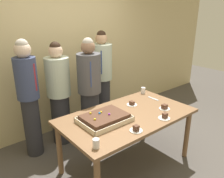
# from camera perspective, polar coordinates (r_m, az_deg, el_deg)

# --- Properties ---
(ground_plane) EXTENTS (12.00, 12.00, 0.00)m
(ground_plane) POSITION_cam_1_polar(r_m,az_deg,el_deg) (3.46, 3.55, -18.04)
(ground_plane) COLOR #4C4742
(interior_back_panel) EXTENTS (8.00, 0.12, 3.00)m
(interior_back_panel) POSITION_cam_1_polar(r_m,az_deg,el_deg) (4.09, -11.67, 10.69)
(interior_back_panel) COLOR #CCB784
(interior_back_panel) RESTS_ON ground_plane
(party_table) EXTENTS (1.77, 1.00, 0.78)m
(party_table) POSITION_cam_1_polar(r_m,az_deg,el_deg) (3.08, 3.82, -7.81)
(party_table) COLOR brown
(party_table) RESTS_ON ground_plane
(sheet_cake) EXTENTS (0.60, 0.45, 0.12)m
(sheet_cake) POSITION_cam_1_polar(r_m,az_deg,el_deg) (2.85, -1.88, -7.29)
(sheet_cake) COLOR beige
(sheet_cake) RESTS_ON party_table
(plated_slice_near_left) EXTENTS (0.15, 0.15, 0.08)m
(plated_slice_near_left) POSITION_cam_1_polar(r_m,az_deg,el_deg) (2.66, 6.01, -9.96)
(plated_slice_near_left) COLOR white
(plated_slice_near_left) RESTS_ON party_table
(plated_slice_near_right) EXTENTS (0.15, 0.15, 0.07)m
(plated_slice_near_right) POSITION_cam_1_polar(r_m,az_deg,el_deg) (3.00, 12.95, -6.80)
(plated_slice_near_right) COLOR white
(plated_slice_near_right) RESTS_ON party_table
(plated_slice_far_left) EXTENTS (0.15, 0.15, 0.07)m
(plated_slice_far_left) POSITION_cam_1_polar(r_m,az_deg,el_deg) (3.26, 12.94, -4.52)
(plated_slice_far_left) COLOR white
(plated_slice_far_left) RESTS_ON party_table
(plated_slice_far_right) EXTENTS (0.15, 0.15, 0.06)m
(plated_slice_far_right) POSITION_cam_1_polar(r_m,az_deg,el_deg) (3.32, 4.97, -3.73)
(plated_slice_far_right) COLOR white
(plated_slice_far_right) RESTS_ON party_table
(drink_cup_nearest) EXTENTS (0.07, 0.07, 0.10)m
(drink_cup_nearest) POSITION_cam_1_polar(r_m,az_deg,el_deg) (3.78, 7.76, -0.34)
(drink_cup_nearest) COLOR white
(drink_cup_nearest) RESTS_ON party_table
(drink_cup_middle) EXTENTS (0.07, 0.07, 0.10)m
(drink_cup_middle) POSITION_cam_1_polar(r_m,az_deg,el_deg) (2.36, -3.99, -13.37)
(drink_cup_middle) COLOR white
(drink_cup_middle) RESTS_ON party_table
(cake_server_utensil) EXTENTS (0.03, 0.20, 0.01)m
(cake_server_utensil) POSITION_cam_1_polar(r_m,az_deg,el_deg) (3.59, 10.26, -2.38)
(cake_server_utensil) COLOR silver
(cake_server_utensil) RESTS_ON party_table
(person_serving_front) EXTENTS (0.37, 0.37, 1.74)m
(person_serving_front) POSITION_cam_1_polar(r_m,az_deg,el_deg) (4.16, -2.52, 2.75)
(person_serving_front) COLOR #28282D
(person_serving_front) RESTS_ON ground_plane
(person_green_shirt_behind) EXTENTS (0.37, 0.37, 1.65)m
(person_green_shirt_behind) POSITION_cam_1_polar(r_m,az_deg,el_deg) (3.67, -13.06, -1.07)
(person_green_shirt_behind) COLOR #28282D
(person_green_shirt_behind) RESTS_ON ground_plane
(person_striped_tie_right) EXTENTS (0.36, 0.36, 1.71)m
(person_striped_tie_right) POSITION_cam_1_polar(r_m,az_deg,el_deg) (3.58, -5.61, -0.53)
(person_striped_tie_right) COLOR #28282D
(person_striped_tie_right) RESTS_ON ground_plane
(person_far_right_suit) EXTENTS (0.30, 0.30, 1.74)m
(person_far_right_suit) POSITION_cam_1_polar(r_m,az_deg,el_deg) (3.43, -20.05, -1.84)
(person_far_right_suit) COLOR #28282D
(person_far_right_suit) RESTS_ON ground_plane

